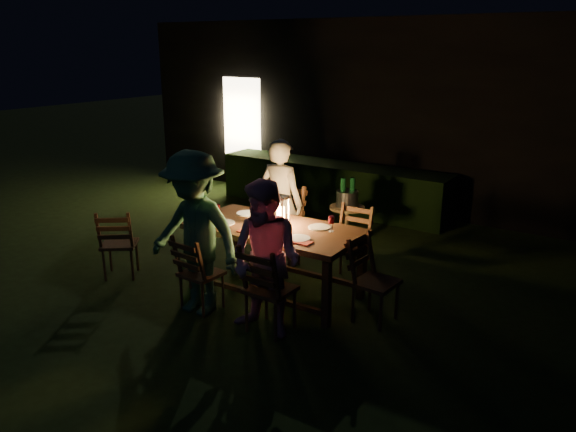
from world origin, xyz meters
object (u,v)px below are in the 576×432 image
Objects in this scene: lantern at (281,213)px; side_table at (347,212)px; dining_table at (275,233)px; chair_far_right at (348,259)px; ice_bucket at (347,199)px; chair_far_left at (279,241)px; chair_spare at (120,255)px; person_opp_right at (266,260)px; person_house_side at (281,203)px; chair_near_right at (269,304)px; chair_near_left at (201,286)px; bottle_table at (256,211)px; bottle_bucket_b at (352,195)px; chair_end at (374,295)px; person_opp_left at (195,234)px; bottle_bucket_a at (343,195)px.

side_table is (-0.03, 1.64, -0.40)m from lantern.
dining_table is 1.05m from chair_far_right.
chair_far_left is at bearing -117.59° from ice_bucket.
chair_spare is 0.59× the size of person_opp_right.
person_house_side reaches higher than dining_table.
chair_near_left is at bearing -178.60° from chair_near_right.
chair_spare is 1.42× the size of side_table.
chair_far_left is at bearing 94.26° from chair_near_left.
lantern is 1.25× the size of bottle_table.
bottle_bucket_b is at bearing -113.62° from chair_far_left.
bottle_table is at bearing -99.10° from side_table.
lantern is 1.66m from ice_bucket.
side_table is at bearing 80.90° from bottle_table.
side_table is 2.02× the size of bottle_bucket_b.
chair_end is (0.70, -0.75, -0.00)m from chair_far_right.
chair_near_right reaches higher than side_table.
ice_bucket is (0.49, 0.88, -0.07)m from person_house_side.
chair_near_left is 2.81× the size of bottle_bucket_b.
chair_spare is at bearing -129.18° from bottle_bucket_b.
bottle_table is 0.43× the size of side_table.
chair_far_left is at bearing -117.59° from side_table.
person_house_side is at bearing 118.76° from person_opp_right.
chair_far_right is 1.97m from person_opp_left.
person_house_side is 1.04m from side_table.
side_table is (0.49, 0.88, -0.26)m from person_house_side.
lantern reaches higher than chair_far_left.
chair_far_right is 1.02× the size of chair_end.
lantern is at bearing 131.11° from chair_far_left.
side_table is at bearing -61.93° from chair_far_right.
person_opp_right is at bearing -64.06° from lantern.
chair_end is at bearing -52.23° from bottle_bucket_a.
chair_end is at bearing 131.58° from chair_far_right.
side_table is (0.49, 0.93, 0.24)m from chair_far_left.
chair_far_left reaches higher than chair_near_left.
chair_far_left is 2.00m from chair_spare.
bottle_table reaches higher than bottle_bucket_a.
chair_far_right is at bearing -173.59° from chair_far_left.
lantern is (0.52, -0.76, 0.15)m from person_house_side.
bottle_bucket_b reaches higher than chair_spare.
bottle_bucket_b is (0.02, 1.68, -0.17)m from lantern.
person_opp_left is at bearing -100.21° from ice_bucket.
chair_end is 0.60× the size of person_opp_right.
lantern reaches higher than ice_bucket.
person_opp_right is at bearing -38.00° from chair_end.
dining_table is at bearing -92.38° from bottle_bucket_b.
chair_spare is 2.40m from person_opp_right.
chair_near_left is 1.19m from lantern.
person_opp_left is 1.01m from lantern.
chair_near_right is 0.59× the size of person_house_side.
chair_spare is at bearing 29.61° from chair_far_right.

